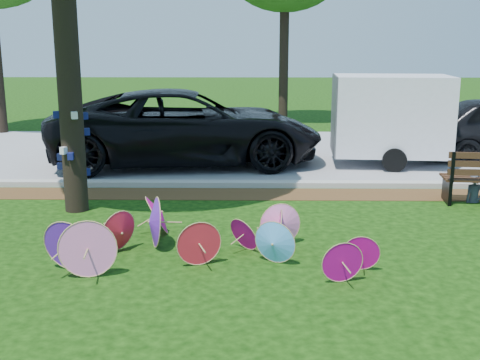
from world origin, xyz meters
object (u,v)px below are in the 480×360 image
object	(u,v)px
parasol_pile	(166,235)
cargo_trailer	(391,115)
black_van	(186,127)
person_left	(476,175)

from	to	relation	value
parasol_pile	cargo_trailer	size ratio (longest dim) A/B	2.29
black_van	person_left	xyz separation A→B (m)	(6.19, -3.74, -0.41)
parasol_pile	person_left	bearing A→B (deg)	29.19
black_van	cargo_trailer	size ratio (longest dim) A/B	2.44
cargo_trailer	parasol_pile	bearing A→B (deg)	-120.75
parasol_pile	person_left	size ratio (longest dim) A/B	5.85
cargo_trailer	person_left	size ratio (longest dim) A/B	2.56
parasol_pile	black_van	xyz separation A→B (m)	(-0.39, 6.99, 0.62)
parasol_pile	black_van	bearing A→B (deg)	93.18
black_van	cargo_trailer	world-z (taller)	cargo_trailer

